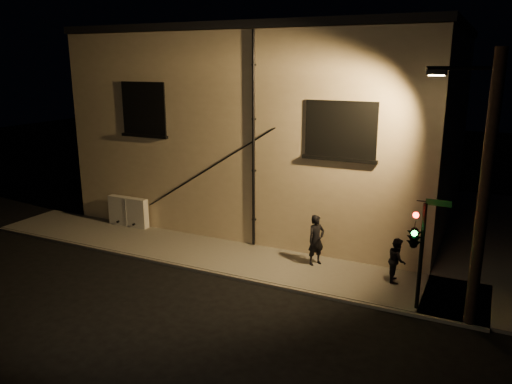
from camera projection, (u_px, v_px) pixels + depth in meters
The scene contains 8 objects.
ground at pixel (263, 284), 16.90m from camera, with size 90.00×90.00×0.00m, color black.
sidewalk at pixel (336, 246), 20.19m from camera, with size 21.00×16.00×0.12m.
building at pixel (286, 122), 24.88m from camera, with size 16.20×12.23×8.80m.
utility_cabinet at pixel (128, 211), 22.43m from camera, with size 2.01×0.34×1.32m, color silver.
pedestrian_a at pixel (316, 240), 18.05m from camera, with size 0.68×0.45×1.86m, color black.
pedestrian_b at pixel (397, 260), 16.68m from camera, with size 0.74×0.58×1.52m, color black.
traffic_signal at pixel (415, 236), 14.44m from camera, with size 1.21×2.00×3.42m.
streetlamp_pole at pixel (482, 188), 13.32m from camera, with size 2.05×1.40×7.68m.
Camera 1 is at (6.58, -14.11, 7.30)m, focal length 35.00 mm.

